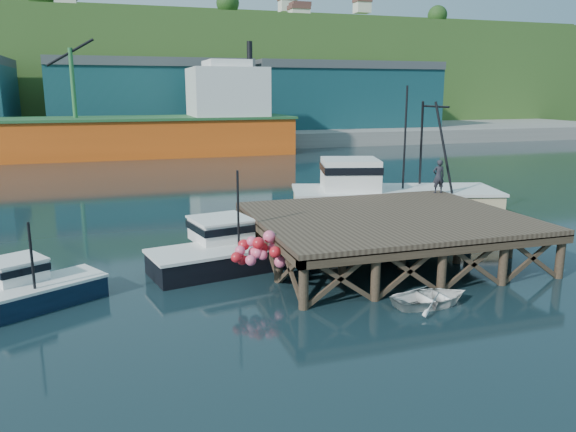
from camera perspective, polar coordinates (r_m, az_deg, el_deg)
name	(u,v)px	position (r m, az deg, el deg)	size (l,w,h in m)	color
ground	(273,270)	(24.86, -1.58, -5.49)	(300.00, 300.00, 0.00)	black
wharf	(388,219)	(26.18, 10.16, -0.35)	(12.00, 10.00, 2.62)	brown
far_quay	(151,134)	(93.18, -13.78, 8.11)	(160.00, 40.00, 2.00)	gray
warehouse_mid	(151,99)	(87.96, -13.72, 11.46)	(28.00, 16.00, 9.00)	#17414D
warehouse_right	(337,98)	(95.02, 5.02, 11.82)	(30.00, 16.00, 9.00)	#17414D
cargo_ship	(90,129)	(70.87, -19.44, 8.33)	(55.50, 10.00, 13.75)	#F25B16
hillside	(137,74)	(122.93, -15.09, 13.71)	(220.00, 50.00, 22.00)	#2D511E
boat_navy	(27,289)	(22.69, -25.03, -6.75)	(5.53, 4.24, 3.29)	#0D1C32
boat_black	(230,249)	(25.15, -5.96, -3.38)	(7.64, 6.34, 4.49)	black
trawler	(390,196)	(33.70, 10.35, 2.02)	(12.68, 7.30, 8.02)	beige
dinghy	(431,297)	(21.45, 14.35, -8.01)	(2.17, 3.03, 0.63)	white
dockworker	(439,176)	(32.45, 15.05, 3.91)	(0.68, 0.45, 1.87)	black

